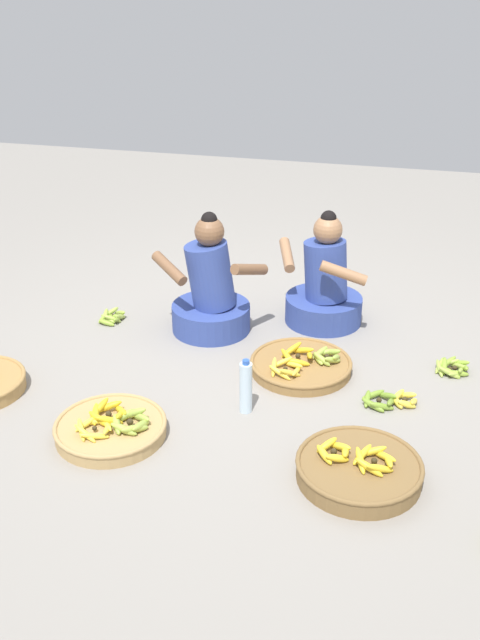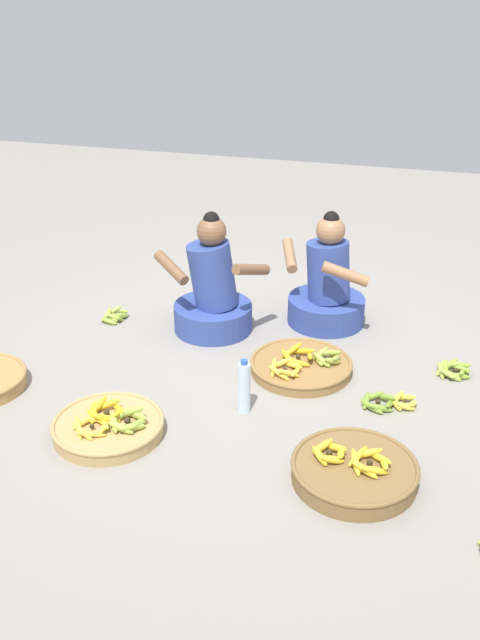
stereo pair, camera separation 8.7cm
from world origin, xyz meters
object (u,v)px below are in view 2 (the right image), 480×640
at_px(loose_bananas_front_left, 115,316).
at_px(loose_bananas_near_vendor, 388,402).
at_px(banana_basket_front_right, 109,426).
at_px(banana_basket_near_bicycle, 354,470).
at_px(loose_bananas_back_left, 454,370).
at_px(vendor_woman_front, 213,293).
at_px(banana_basket_mid_right, 301,365).
at_px(water_bottle, 244,387).
at_px(vendor_woman_behind, 327,288).

relative_size(loose_bananas_front_left, loose_bananas_near_vendor, 0.67).
xyz_separation_m(banana_basket_front_right, loose_bananas_front_left, (-0.55, 1.25, -0.02)).
bearing_deg(loose_bananas_front_left, banana_basket_near_bicycle, -34.71).
relative_size(loose_bananas_back_left, loose_bananas_near_vendor, 0.69).
relative_size(vendor_woman_front, loose_bananas_near_vendor, 2.54).
bearing_deg(banana_basket_mid_right, banana_basket_near_bicycle, -64.19).
height_order(vendor_woman_front, water_bottle, vendor_woman_front).
relative_size(vendor_woman_behind, banana_basket_near_bicycle, 1.30).
bearing_deg(loose_bananas_front_left, vendor_woman_front, 3.77).
bearing_deg(water_bottle, vendor_woman_behind, 79.23).
bearing_deg(banana_basket_near_bicycle, banana_basket_mid_right, 115.81).
relative_size(banana_basket_mid_right, water_bottle, 1.92).
relative_size(banana_basket_front_right, loose_bananas_back_left, 2.61).
height_order(banana_basket_front_right, water_bottle, water_bottle).
height_order(vendor_woman_behind, banana_basket_mid_right, vendor_woman_behind).
distance_m(banana_basket_mid_right, loose_bananas_near_vendor, 0.59).
xyz_separation_m(vendor_woman_front, banana_basket_near_bicycle, (1.13, -1.32, -0.21)).
relative_size(vendor_woman_behind, loose_bananas_back_left, 3.52).
height_order(loose_bananas_front_left, loose_bananas_near_vendor, loose_bananas_near_vendor).
relative_size(banana_basket_near_bicycle, loose_bananas_back_left, 2.71).
bearing_deg(vendor_woman_behind, loose_bananas_front_left, -165.39).
height_order(loose_bananas_back_left, water_bottle, water_bottle).
bearing_deg(loose_bananas_near_vendor, vendor_woman_front, 152.98).
bearing_deg(banana_basket_near_bicycle, water_bottle, 147.49).
bearing_deg(vendor_woman_front, water_bottle, -62.23).
bearing_deg(water_bottle, loose_bananas_near_vendor, 19.65).
bearing_deg(loose_bananas_back_left, loose_bananas_near_vendor, -126.58).
xyz_separation_m(vendor_woman_behind, banana_basket_mid_right, (-0.02, -0.71, -0.21)).
xyz_separation_m(loose_bananas_back_left, loose_bananas_front_left, (-2.26, 0.12, -0.00)).
xyz_separation_m(loose_bananas_near_vendor, water_bottle, (-0.75, -0.27, 0.12)).
bearing_deg(loose_bananas_back_left, banana_basket_front_right, -146.55).
xyz_separation_m(vendor_woman_front, banana_basket_mid_right, (0.68, -0.39, -0.22)).
height_order(banana_basket_near_bicycle, loose_bananas_back_left, banana_basket_near_bicycle).
relative_size(loose_bananas_back_left, loose_bananas_front_left, 1.03).
bearing_deg(loose_bananas_back_left, banana_basket_near_bicycle, -110.53).
bearing_deg(vendor_woman_front, loose_bananas_near_vendor, -27.02).
distance_m(loose_bananas_front_left, water_bottle, 1.45).
bearing_deg(loose_bananas_near_vendor, loose_bananas_back_left, 53.42).
height_order(loose_bananas_front_left, water_bottle, water_bottle).
bearing_deg(loose_bananas_back_left, loose_bananas_front_left, 176.92).
xyz_separation_m(vendor_woman_behind, loose_bananas_near_vendor, (0.52, -0.94, -0.22)).
height_order(banana_basket_front_right, banana_basket_near_bicycle, banana_basket_near_bicycle).
bearing_deg(vendor_woman_behind, banana_basket_front_right, -117.66).
relative_size(vendor_woman_front, water_bottle, 2.57).
distance_m(banana_basket_mid_right, loose_bananas_front_left, 1.43).
xyz_separation_m(banana_basket_mid_right, water_bottle, (-0.21, -0.50, 0.11)).
distance_m(loose_bananas_back_left, water_bottle, 1.32).
distance_m(loose_bananas_front_left, loose_bananas_near_vendor, 2.01).
height_order(vendor_woman_front, banana_basket_near_bicycle, vendor_woman_front).
relative_size(banana_basket_front_right, banana_basket_near_bicycle, 0.97).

